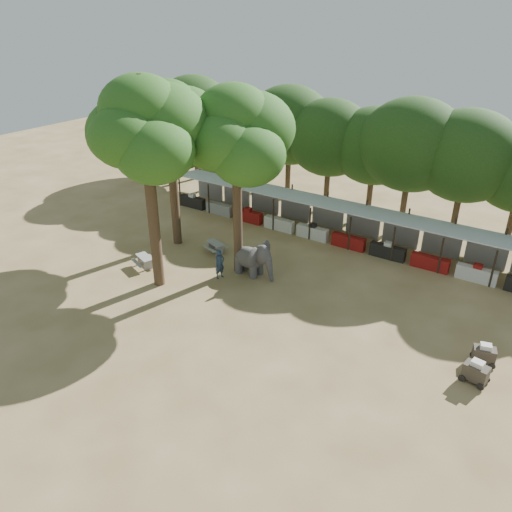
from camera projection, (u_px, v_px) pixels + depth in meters
The scene contains 12 objects.
ground at pixel (218, 332), 25.69m from camera, with size 100.00×100.00×0.00m, color brown.
vendor_stalls at pixel (337, 223), 35.43m from camera, with size 28.00×2.99×2.80m.
yard_tree_left at pixel (169, 125), 31.86m from camera, with size 7.10×6.90×11.02m.
yard_tree_center at pixel (145, 129), 26.20m from camera, with size 7.10×6.90×12.04m.
yard_tree_back at pixel (236, 135), 27.99m from camera, with size 7.10×6.90×11.36m.
backdrop_trees at pixel (371, 147), 37.31m from camera, with size 46.46×5.95×8.33m.
elephant at pixel (254, 259), 30.63m from camera, with size 2.93×2.25×2.24m.
handler at pixel (220, 264), 30.38m from camera, with size 0.68×0.45×1.89m, color #26384C.
picnic_table_near at pixel (145, 260), 31.88m from camera, with size 1.80×1.72×0.72m.
picnic_table_far at pixel (216, 246), 33.80m from camera, with size 1.73×1.64×0.70m.
cart_front at pixel (476, 372), 22.05m from camera, with size 1.26×0.94×1.13m.
cart_back at pixel (484, 354), 23.22m from camera, with size 1.24×0.97×1.07m.
Camera 1 is at (13.37, -16.53, 15.06)m, focal length 35.00 mm.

